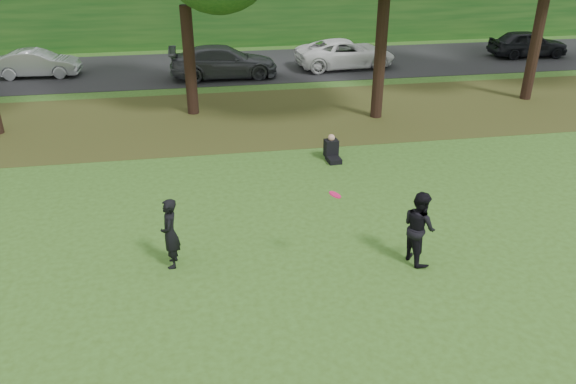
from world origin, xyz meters
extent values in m
plane|color=#36561B|center=(0.00, 0.00, 0.00)|extent=(120.00, 120.00, 0.00)
cube|color=#483C1A|center=(0.00, 13.00, 0.01)|extent=(60.00, 7.00, 0.01)
cube|color=black|center=(0.00, 21.00, 0.01)|extent=(70.00, 7.00, 0.02)
imported|color=black|center=(-3.63, 3.21, 0.83)|extent=(0.41, 0.61, 1.65)
imported|color=black|center=(1.86, 2.50, 0.87)|extent=(0.82, 0.97, 1.73)
imported|color=#A3A7AB|center=(-10.24, 20.61, 0.66)|extent=(3.91, 1.45, 1.28)
imported|color=#45464D|center=(-1.45, 19.06, 0.76)|extent=(5.09, 2.10, 1.47)
imported|color=white|center=(4.75, 19.94, 0.72)|extent=(5.19, 2.74, 1.39)
imported|color=black|center=(15.16, 20.60, 0.72)|extent=(4.18, 1.79, 1.41)
cylinder|color=#E01257|center=(-0.12, 2.42, 1.89)|extent=(0.36, 0.38, 0.17)
cube|color=black|center=(1.34, 8.29, 0.08)|extent=(0.45, 0.59, 0.16)
cube|color=black|center=(1.31, 8.57, 0.36)|extent=(0.45, 0.38, 0.56)
sphere|color=tan|center=(1.31, 8.57, 0.72)|extent=(0.22, 0.22, 0.22)
cylinder|color=black|center=(-3.00, 13.90, 2.06)|extent=(0.44, 0.44, 4.12)
cylinder|color=black|center=(4.00, 12.30, 2.31)|extent=(0.44, 0.44, 4.62)
cylinder|color=black|center=(11.00, 13.50, 2.23)|extent=(0.44, 0.44, 4.45)
camera|label=1|loc=(-2.81, -7.70, 7.19)|focal=35.00mm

